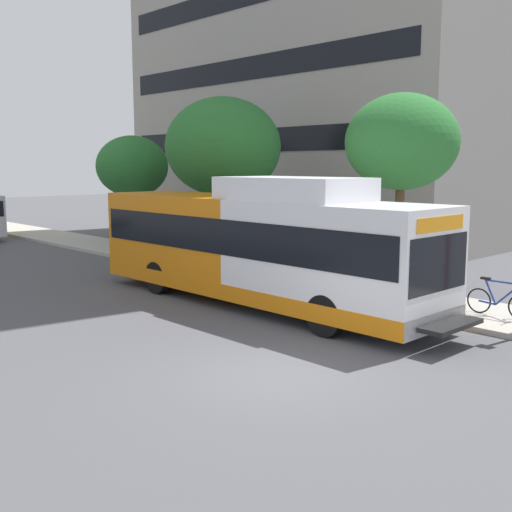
{
  "coord_description": "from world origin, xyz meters",
  "views": [
    {
      "loc": [
        -8.19,
        -7.98,
        3.97
      ],
      "look_at": [
        2.91,
        3.66,
        1.6
      ],
      "focal_mm": 43.46,
      "sensor_mm": 36.0,
      "label": 1
    }
  ],
  "objects_px": {
    "street_tree_near_stop": "(402,142)",
    "street_tree_mid_block": "(223,147)",
    "street_tree_far_block": "(132,167)",
    "bicycle_parked": "(500,300)",
    "transit_bus": "(257,246)"
  },
  "relations": [
    {
      "from": "bicycle_parked",
      "to": "street_tree_mid_block",
      "type": "xyz_separation_m",
      "value": [
        0.95,
        11.84,
        4.1
      ]
    },
    {
      "from": "bicycle_parked",
      "to": "street_tree_near_stop",
      "type": "xyz_separation_m",
      "value": [
        1.1,
        3.78,
        4.07
      ]
    },
    {
      "from": "street_tree_near_stop",
      "to": "street_tree_far_block",
      "type": "xyz_separation_m",
      "value": [
        0.19,
        15.14,
        -0.75
      ]
    },
    {
      "from": "street_tree_near_stop",
      "to": "street_tree_mid_block",
      "type": "height_order",
      "value": "street_tree_mid_block"
    },
    {
      "from": "street_tree_near_stop",
      "to": "street_tree_mid_block",
      "type": "bearing_deg",
      "value": 91.07
    },
    {
      "from": "street_tree_mid_block",
      "to": "street_tree_far_block",
      "type": "height_order",
      "value": "street_tree_mid_block"
    },
    {
      "from": "transit_bus",
      "to": "bicycle_parked",
      "type": "height_order",
      "value": "transit_bus"
    },
    {
      "from": "transit_bus",
      "to": "street_tree_mid_block",
      "type": "xyz_separation_m",
      "value": [
        4.04,
        6.14,
        2.95
      ]
    },
    {
      "from": "transit_bus",
      "to": "bicycle_parked",
      "type": "distance_m",
      "value": 6.59
    },
    {
      "from": "transit_bus",
      "to": "street_tree_near_stop",
      "type": "relative_size",
      "value": 2.06
    },
    {
      "from": "street_tree_mid_block",
      "to": "street_tree_far_block",
      "type": "distance_m",
      "value": 7.14
    },
    {
      "from": "transit_bus",
      "to": "street_tree_far_block",
      "type": "bearing_deg",
      "value": 71.69
    },
    {
      "from": "transit_bus",
      "to": "street_tree_near_stop",
      "type": "bearing_deg",
      "value": -24.61
    },
    {
      "from": "bicycle_parked",
      "to": "street_tree_far_block",
      "type": "distance_m",
      "value": 19.26
    },
    {
      "from": "street_tree_far_block",
      "to": "bicycle_parked",
      "type": "bearing_deg",
      "value": -93.88
    }
  ]
}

